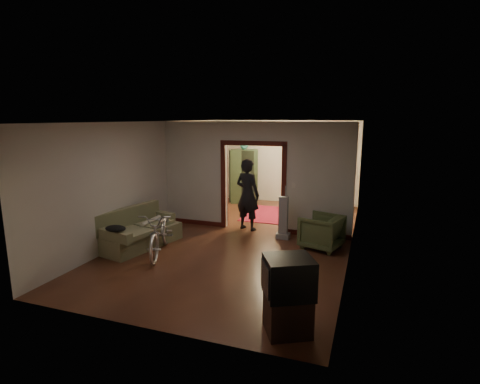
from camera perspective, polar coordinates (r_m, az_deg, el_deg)
The scene contains 24 objects.
floor at distance 9.23m, azimuth 0.63°, elevation -6.98°, with size 5.00×8.50×0.01m, color #3F1E14.
ceiling at distance 8.76m, azimuth 0.66°, elevation 10.68°, with size 5.00×8.50×0.01m, color white.
wall_back at distance 12.95m, azimuth 6.75°, elevation 4.59°, with size 5.00×0.02×2.80m, color beige.
wall_left at distance 9.97m, azimuth -13.10°, elevation 2.38°, with size 0.02×8.50×2.80m, color beige.
wall_right at distance 8.43m, azimuth 16.94°, elevation 0.60°, with size 0.02×8.50×2.80m, color beige.
partition_wall at distance 9.59m, azimuth 2.09°, elevation 2.33°, with size 5.00×0.14×2.80m, color beige.
door_casing at distance 9.64m, azimuth 2.08°, elevation 0.57°, with size 1.74×0.20×2.32m, color #3F120E.
far_window at distance 12.76m, azimuth 9.80°, elevation 5.08°, with size 0.98×0.06×1.28m, color black.
chandelier at distance 11.17m, azimuth 4.84°, elevation 8.47°, with size 0.24×0.24×0.24m, color #FFE0A5.
light_switch at distance 9.29m, azimuth 8.14°, elevation 0.99°, with size 0.08×0.01×0.12m, color silver.
sofa at distance 8.83m, azimuth -14.99°, elevation -5.25°, with size 0.86×1.90×0.88m, color #70744D.
rolled_paper at distance 8.99m, azimuth -13.42°, elevation -4.26°, with size 0.09×0.09×0.74m, color beige.
jacket at distance 8.03m, azimuth -18.44°, elevation -5.30°, with size 0.44×0.33×0.13m, color black.
bicycle at distance 8.23m, azimuth -12.00°, elevation -5.97°, with size 0.65×1.85×0.97m, color silver.
armchair at distance 8.61m, azimuth 12.31°, elevation -5.93°, with size 0.82×0.84×0.76m, color #495831.
tv_stand at distance 5.39m, azimuth 7.27°, elevation -17.98°, with size 0.58×0.53×0.53m, color black.
crt_tv at distance 5.15m, azimuth 7.43°, elevation -12.71°, with size 0.62×0.56×0.54m, color black.
vacuum at distance 9.11m, azimuth 6.62°, elevation -3.89°, with size 0.32×0.25×1.04m, color gray.
person at distance 9.68m, azimuth 1.16°, elevation -0.40°, with size 0.68×0.45×1.86m, color black.
oriental_rug at distance 11.39m, azimuth 4.94°, elevation -3.42°, with size 1.54×2.02×0.02m, color maroon.
locker at distance 12.82m, azimuth 0.61°, elevation 2.43°, with size 0.92×0.51×1.84m, color #24341F.
globe at distance 12.70m, azimuth 0.62°, elevation 6.99°, with size 0.28×0.28×0.28m, color #1E5972.
desk at distance 12.26m, azimuth 11.14°, elevation -0.76°, with size 1.02×0.57×0.76m, color #341711.
desk_chair at distance 12.08m, azimuth 8.90°, elevation -0.47°, with size 0.41×0.41×0.92m, color #341711.
Camera 1 is at (2.83, -8.30, 2.89)m, focal length 28.00 mm.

